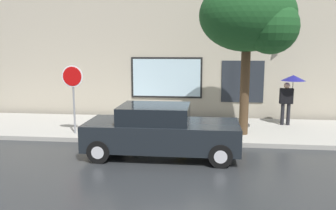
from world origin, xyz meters
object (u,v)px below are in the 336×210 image
Objects in this scene: fire_hydrant at (181,124)px; pedestrian_with_umbrella at (291,86)px; parked_car at (161,131)px; stop_sign at (73,86)px; street_tree at (252,18)px.

pedestrian_with_umbrella is at bearing 27.34° from fire_hydrant.
parked_car is 6.11m from pedestrian_with_umbrella.
stop_sign is (-3.30, 1.72, 1.11)m from parked_car.
parked_car is 4.90m from street_tree.
fire_hydrant is (0.44, 1.87, -0.19)m from parked_car.
pedestrian_with_umbrella is 3.47m from street_tree.
street_tree is at bearing -135.52° from pedestrian_with_umbrella.
street_tree reaches higher than fire_hydrant.
fire_hydrant is at bearing -152.66° from pedestrian_with_umbrella.
stop_sign reaches higher than fire_hydrant.
street_tree is (2.32, 0.38, 3.56)m from fire_hydrant.
pedestrian_with_umbrella is 0.82× the size of stop_sign.
pedestrian_with_umbrella is at bearing 44.48° from street_tree.
street_tree is at bearing 9.21° from fire_hydrant.
street_tree reaches higher than stop_sign.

